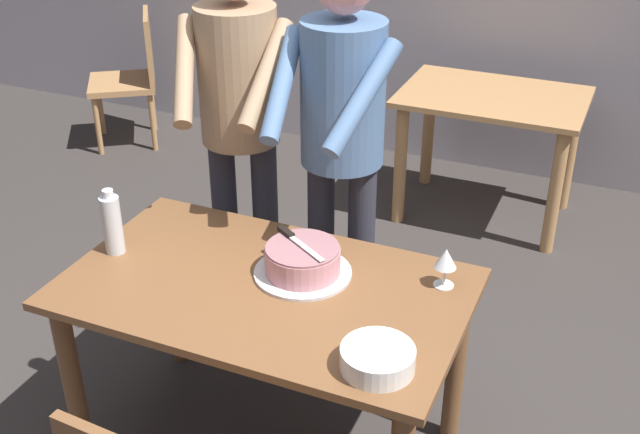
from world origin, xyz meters
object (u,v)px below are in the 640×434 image
person_cutting_cake (341,132)px  background_table (491,122)px  cake_knife (291,237)px  background_chair_0 (133,74)px  cake_on_platter (303,262)px  plate_stack (378,359)px  person_standing_beside (239,112)px  wine_glass_near (446,260)px  water_bottle (112,224)px  main_dining_table (266,316)px

person_cutting_cake → background_table: bearing=80.0°
person_cutting_cake → cake_knife: bearing=-89.5°
background_table → background_chair_0: (-2.47, 0.11, -0.09)m
cake_on_platter → plate_stack: bearing=-42.3°
person_cutting_cake → background_chair_0: (-2.20, 1.66, -0.58)m
person_standing_beside → wine_glass_near: bearing=-22.6°
person_standing_beside → background_table: size_ratio=1.72×
cake_knife → background_chair_0: size_ratio=0.27×
background_table → cake_on_platter: bearing=-95.8°
wine_glass_near → background_table: bearing=97.5°
water_bottle → background_chair_0: (-1.58, 2.30, -0.37)m
wine_glass_near → background_chair_0: background_chair_0 is taller
main_dining_table → person_standing_beside: 0.90m
cake_knife → background_chair_0: (-2.20, 2.13, -0.37)m
background_chair_0 → cake_knife: bearing=-44.1°
plate_stack → person_standing_beside: 1.33m
plate_stack → person_cutting_cake: person_cutting_cake is taller
cake_on_platter → cake_knife: (-0.06, 0.04, 0.06)m
background_table → background_chair_0: 2.47m
cake_knife → plate_stack: (0.47, -0.41, -0.08)m
main_dining_table → background_chair_0: size_ratio=1.52×
plate_stack → person_standing_beside: person_standing_beside is taller
plate_stack → water_bottle: water_bottle is taller
main_dining_table → background_chair_0: bearing=133.6°
cake_on_platter → background_chair_0: background_chair_0 is taller
cake_on_platter → background_chair_0: (-2.26, 2.17, -0.31)m
main_dining_table → person_standing_beside: (-0.43, 0.65, 0.45)m
cake_on_platter → water_bottle: water_bottle is taller
person_standing_beside → main_dining_table: bearing=-56.4°
main_dining_table → person_standing_beside: size_ratio=0.79×
person_cutting_cake → person_standing_beside: (-0.46, 0.03, 0.00)m
plate_stack → background_chair_0: 3.69m
person_standing_beside → plate_stack: bearing=-44.3°
cake_on_platter → cake_knife: bearing=147.7°
cake_knife → person_cutting_cake: size_ratio=0.14×
cake_on_platter → background_chair_0: 3.15m
wine_glass_near → person_standing_beside: size_ratio=0.08×
water_bottle → person_standing_beside: person_standing_beside is taller
cake_on_platter → cake_knife: size_ratio=1.42×
cake_knife → water_bottle: bearing=-164.8°
person_cutting_cake → background_chair_0: 2.82m
cake_on_platter → background_chair_0: bearing=136.2°
cake_on_platter → cake_knife: 0.10m
person_cutting_cake → background_chair_0: person_cutting_cake is taller
person_standing_beside → background_table: bearing=64.4°
cake_on_platter → person_standing_beside: bearing=134.2°
cake_on_platter → person_standing_beside: size_ratio=0.20×
cake_on_platter → person_cutting_cake: bearing=97.3°
wine_glass_near → person_cutting_cake: person_cutting_cake is taller
main_dining_table → person_cutting_cake: size_ratio=0.79×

